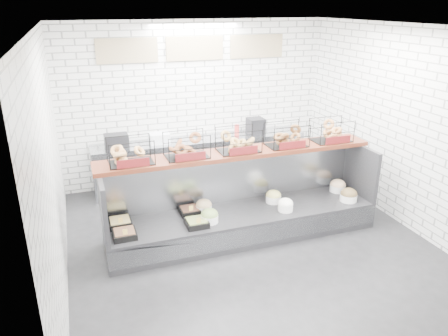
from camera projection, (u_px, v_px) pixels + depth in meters
name	position (u px, v px, depth m)	size (l,w,h in m)	color
ground	(250.00, 245.00, 6.29)	(5.50, 5.50, 0.00)	black
room_shell	(237.00, 95.00, 6.09)	(5.02, 5.51, 3.01)	white
display_case	(242.00, 214.00, 6.48)	(4.00, 0.90, 1.20)	black
bagel_shelf	(239.00, 143.00, 6.26)	(4.10, 0.50, 0.40)	#42180E
prep_counter	(201.00, 160.00, 8.26)	(4.00, 0.60, 1.20)	#93969B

